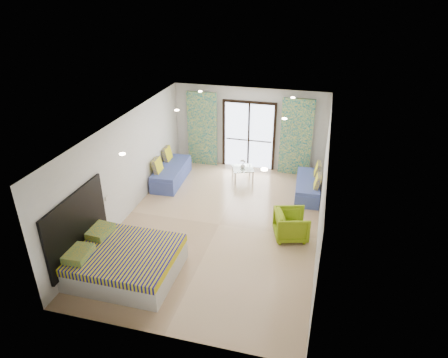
% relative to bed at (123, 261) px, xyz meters
% --- Properties ---
extents(floor, '(5.00, 7.50, 0.01)m').
position_rel_bed_xyz_m(floor, '(1.48, 2.38, -0.32)').
color(floor, tan).
rests_on(floor, ground).
extents(ceiling, '(5.00, 7.50, 0.01)m').
position_rel_bed_xyz_m(ceiling, '(1.48, 2.38, 2.38)').
color(ceiling, silver).
rests_on(ceiling, ground).
extents(wall_back, '(5.00, 0.01, 2.70)m').
position_rel_bed_xyz_m(wall_back, '(1.48, 6.13, 1.03)').
color(wall_back, silver).
rests_on(wall_back, ground).
extents(wall_front, '(5.00, 0.01, 2.70)m').
position_rel_bed_xyz_m(wall_front, '(1.48, -1.37, 1.03)').
color(wall_front, silver).
rests_on(wall_front, ground).
extents(wall_left, '(0.01, 7.50, 2.70)m').
position_rel_bed_xyz_m(wall_left, '(-1.02, 2.38, 1.03)').
color(wall_left, silver).
rests_on(wall_left, ground).
extents(wall_right, '(0.01, 7.50, 2.70)m').
position_rel_bed_xyz_m(wall_right, '(3.98, 2.38, 1.03)').
color(wall_right, silver).
rests_on(wall_right, ground).
extents(balcony_door, '(1.76, 0.08, 2.28)m').
position_rel_bed_xyz_m(balcony_door, '(1.48, 6.10, 0.94)').
color(balcony_door, black).
rests_on(balcony_door, floor).
extents(balcony_rail, '(1.52, 0.03, 0.04)m').
position_rel_bed_xyz_m(balcony_rail, '(1.48, 6.11, 0.63)').
color(balcony_rail, '#595451').
rests_on(balcony_rail, balcony_door).
extents(curtain_left, '(1.00, 0.10, 2.50)m').
position_rel_bed_xyz_m(curtain_left, '(-0.07, 5.95, 0.93)').
color(curtain_left, silver).
rests_on(curtain_left, floor).
extents(curtain_right, '(1.00, 0.10, 2.50)m').
position_rel_bed_xyz_m(curtain_right, '(3.03, 5.95, 0.93)').
color(curtain_right, silver).
rests_on(curtain_right, floor).
extents(downlight_a, '(0.12, 0.12, 0.02)m').
position_rel_bed_xyz_m(downlight_a, '(0.08, 0.38, 2.35)').
color(downlight_a, '#FFE0B2').
rests_on(downlight_a, ceiling).
extents(downlight_b, '(0.12, 0.12, 0.02)m').
position_rel_bed_xyz_m(downlight_b, '(2.88, 0.38, 2.35)').
color(downlight_b, '#FFE0B2').
rests_on(downlight_b, ceiling).
extents(downlight_c, '(0.12, 0.12, 0.02)m').
position_rel_bed_xyz_m(downlight_c, '(0.08, 3.38, 2.35)').
color(downlight_c, '#FFE0B2').
rests_on(downlight_c, ceiling).
extents(downlight_d, '(0.12, 0.12, 0.02)m').
position_rel_bed_xyz_m(downlight_d, '(2.88, 3.38, 2.35)').
color(downlight_d, '#FFE0B2').
rests_on(downlight_d, ceiling).
extents(downlight_e, '(0.12, 0.12, 0.02)m').
position_rel_bed_xyz_m(downlight_e, '(0.08, 5.38, 2.35)').
color(downlight_e, '#FFE0B2').
rests_on(downlight_e, ceiling).
extents(downlight_f, '(0.12, 0.12, 0.02)m').
position_rel_bed_xyz_m(downlight_f, '(2.88, 5.38, 2.35)').
color(downlight_f, '#FFE0B2').
rests_on(downlight_f, ceiling).
extents(headboard, '(0.06, 2.10, 1.50)m').
position_rel_bed_xyz_m(headboard, '(-0.98, 0.00, 0.73)').
color(headboard, black).
rests_on(headboard, floor).
extents(switch_plate, '(0.02, 0.10, 0.10)m').
position_rel_bed_xyz_m(switch_plate, '(-0.99, 1.25, 0.73)').
color(switch_plate, silver).
rests_on(switch_plate, wall_left).
extents(bed, '(2.23, 1.82, 0.77)m').
position_rel_bed_xyz_m(bed, '(0.00, 0.00, 0.00)').
color(bed, silver).
rests_on(bed, floor).
extents(daybed_left, '(0.85, 1.96, 0.95)m').
position_rel_bed_xyz_m(daybed_left, '(-0.64, 4.40, -0.03)').
color(daybed_left, '#404F98').
rests_on(daybed_left, floor).
extents(daybed_right, '(0.77, 1.79, 0.87)m').
position_rel_bed_xyz_m(daybed_right, '(3.60, 4.60, -0.05)').
color(daybed_right, '#404F98').
rests_on(daybed_right, floor).
extents(coffee_table, '(0.82, 0.82, 0.73)m').
position_rel_bed_xyz_m(coffee_table, '(1.52, 5.05, 0.05)').
color(coffee_table, silver).
rests_on(coffee_table, floor).
extents(vase, '(0.20, 0.20, 0.16)m').
position_rel_bed_xyz_m(vase, '(1.52, 5.05, 0.18)').
color(vase, white).
rests_on(vase, coffee_table).
extents(armchair, '(0.91, 0.94, 0.79)m').
position_rel_bed_xyz_m(armchair, '(3.33, 2.27, 0.07)').
color(armchair, '#7F9E14').
rests_on(armchair, floor).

